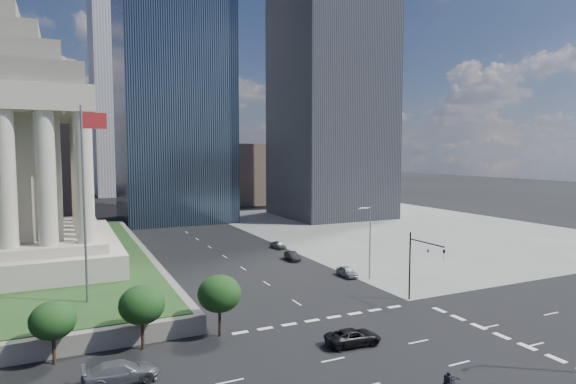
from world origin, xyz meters
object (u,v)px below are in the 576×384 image
pickup_truck (353,337)px  parked_sedan_far (278,245)px  parked_sedan_mid (292,256)px  street_lamp_north (369,238)px  parked_sedan_near (347,272)px  suv_grey (121,372)px  flagpole (86,193)px  traffic_signal_ne (420,258)px

pickup_truck → parked_sedan_far: 44.09m
parked_sedan_mid → parked_sedan_far: size_ratio=1.06×
street_lamp_north → pickup_truck: bearing=-128.0°
street_lamp_north → parked_sedan_near: 5.86m
suv_grey → parked_sedan_far: size_ratio=1.45×
pickup_truck → parked_sedan_mid: bearing=-11.6°
flagpole → traffic_signal_ne: (34.33, -10.30, -7.86)m
traffic_signal_ne → suv_grey: 33.64m
flagpole → pickup_truck: (21.07, -17.03, -12.40)m
street_lamp_north → pickup_truck: 23.41m
street_lamp_north → parked_sedan_mid: size_ratio=2.45×
parked_sedan_far → pickup_truck: bearing=-111.9°
traffic_signal_ne → pickup_truck: bearing=-153.1°
street_lamp_north → parked_sedan_far: street_lamp_north is taller
flagpole → parked_sedan_near: (33.33, 3.52, -12.42)m
flagpole → parked_sedan_mid: 36.86m
suv_grey → street_lamp_north: bearing=-64.2°
pickup_truck → parked_sedan_mid: size_ratio=1.25×
traffic_signal_ne → parked_sedan_near: bearing=94.1°
parked_sedan_near → parked_sedan_far: size_ratio=1.06×
pickup_truck → parked_sedan_far: size_ratio=1.33×
street_lamp_north → suv_grey: street_lamp_north is taller
pickup_truck → parked_sedan_mid: (9.76, 32.95, -0.04)m
parked_sedan_near → parked_sedan_mid: 12.65m
pickup_truck → parked_sedan_near: size_ratio=1.25×
parked_sedan_near → traffic_signal_ne: bearing=-82.7°
pickup_truck → flagpole: bearing=55.9°
street_lamp_north → parked_sedan_mid: bearing=106.2°
suv_grey → parked_sedan_far: (31.24, 41.18, -0.16)m
pickup_truck → parked_sedan_mid: 34.37m
parked_sedan_near → parked_sedan_far: 22.01m
flagpole → pickup_truck: 29.79m
street_lamp_north → parked_sedan_far: bearing=95.8°
flagpole → parked_sedan_far: bearing=38.0°
street_lamp_north → suv_grey: (-33.74, -16.66, -4.85)m
parked_sedan_near → suv_grey: bearing=-145.9°
pickup_truck → suv_grey: (-19.65, 1.37, 0.10)m
parked_sedan_mid → parked_sedan_far: (1.82, 9.59, -0.02)m
street_lamp_north → parked_sedan_mid: street_lamp_north is taller
flagpole → parked_sedan_mid: flagpole is taller
parked_sedan_near → pickup_truck: bearing=-117.7°
suv_grey → parked_sedan_near: bearing=-59.4°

